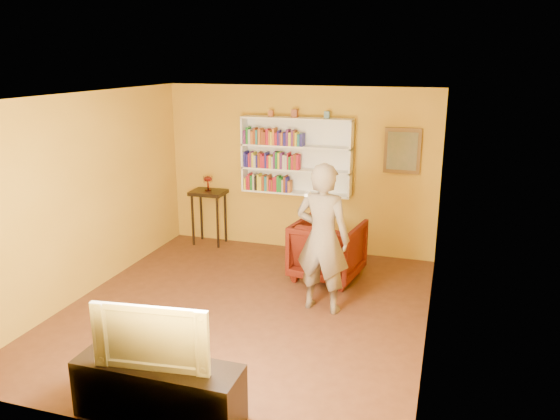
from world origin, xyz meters
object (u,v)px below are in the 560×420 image
object	(u,v)px
bookshelf	(297,156)
person	(323,238)
ruby_lustre	(208,180)
tv_cabinet	(159,391)
armchair	(328,249)
console_table	(209,200)
television	(155,333)

from	to	relation	value
bookshelf	person	world-z (taller)	bookshelf
ruby_lustre	tv_cabinet	size ratio (longest dim) A/B	0.17
armchair	person	world-z (taller)	person
ruby_lustre	tv_cabinet	world-z (taller)	ruby_lustre
console_table	person	size ratio (longest dim) A/B	0.49
armchair	television	distance (m)	3.72
bookshelf	armchair	distance (m)	1.73
ruby_lustre	tv_cabinet	xyz separation A→B (m)	(1.57, -4.50, -0.85)
console_table	tv_cabinet	xyz separation A→B (m)	(1.57, -4.50, -0.51)
television	ruby_lustre	bearing A→B (deg)	102.43
bookshelf	armchair	size ratio (longest dim) A/B	1.90
armchair	tv_cabinet	distance (m)	3.70
armchair	tv_cabinet	xyz separation A→B (m)	(-0.71, -3.63, -0.16)
bookshelf	ruby_lustre	size ratio (longest dim) A/B	7.12
armchair	television	world-z (taller)	television
ruby_lustre	television	distance (m)	4.77
armchair	television	xyz separation A→B (m)	(-0.71, -3.63, 0.41)
console_table	armchair	bearing A→B (deg)	-20.90
person	armchair	bearing A→B (deg)	-73.83
bookshelf	tv_cabinet	world-z (taller)	bookshelf
ruby_lustre	bookshelf	bearing A→B (deg)	5.99
ruby_lustre	console_table	bearing A→B (deg)	33.69
bookshelf	television	size ratio (longest dim) A/B	1.74
armchair	person	distance (m)	1.18
ruby_lustre	armchair	size ratio (longest dim) A/B	0.27
console_table	television	distance (m)	4.77
bookshelf	television	distance (m)	4.72
person	television	world-z (taller)	person
tv_cabinet	console_table	bearing A→B (deg)	109.24
console_table	ruby_lustre	xyz separation A→B (m)	(-0.00, -0.00, 0.34)
console_table	television	world-z (taller)	television
ruby_lustre	tv_cabinet	distance (m)	4.84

